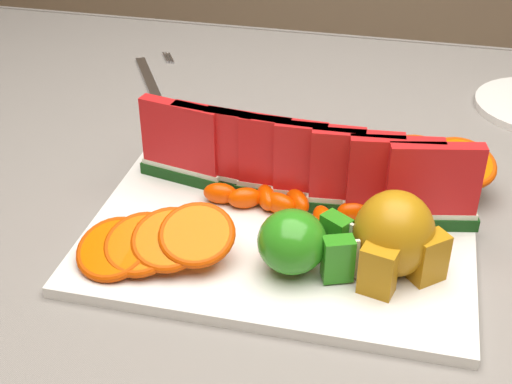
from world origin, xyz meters
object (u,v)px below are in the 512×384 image
object	(u,v)px
platter	(281,231)
pear_cluster	(395,237)
apple_cluster	(300,243)
fork	(151,77)

from	to	relation	value
platter	pear_cluster	xyz separation A→B (m)	(0.12, -0.05, 0.04)
apple_cluster	fork	xyz separation A→B (m)	(-0.31, 0.42, -0.04)
platter	apple_cluster	distance (m)	0.08
platter	apple_cluster	xyz separation A→B (m)	(0.03, -0.07, 0.04)
platter	fork	size ratio (longest dim) A/B	2.16
platter	pear_cluster	bearing A→B (deg)	-20.87
fork	apple_cluster	bearing A→B (deg)	-53.60
platter	apple_cluster	size ratio (longest dim) A/B	3.99
pear_cluster	fork	bearing A→B (deg)	134.92
pear_cluster	fork	world-z (taller)	pear_cluster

